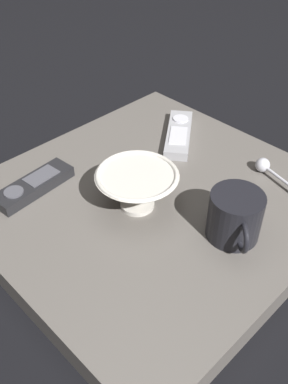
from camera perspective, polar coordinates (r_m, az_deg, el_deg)
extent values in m
plane|color=black|center=(0.83, 1.23, -2.82)|extent=(6.00, 6.00, 0.00)
cube|color=#5B5651|center=(0.82, 1.26, -1.63)|extent=(0.60, 0.58, 0.05)
cylinder|color=beige|center=(0.78, -0.80, -1.65)|extent=(0.06, 0.06, 0.01)
cone|color=beige|center=(0.75, -0.82, 0.34)|extent=(0.15, 0.15, 0.06)
torus|color=beige|center=(0.73, -0.85, 2.21)|extent=(0.14, 0.14, 0.01)
cylinder|color=black|center=(0.71, 12.01, -3.12)|extent=(0.09, 0.09, 0.08)
torus|color=black|center=(0.68, 12.99, -5.83)|extent=(0.04, 0.05, 0.05)
cylinder|color=silver|center=(0.85, 18.24, 1.32)|extent=(0.03, 0.10, 0.01)
sphere|color=silver|center=(0.88, 15.52, 3.50)|extent=(0.03, 0.03, 0.03)
cube|color=#9E9EA3|center=(0.96, 4.65, 7.67)|extent=(0.17, 0.15, 0.02)
cylinder|color=silver|center=(0.99, 4.90, 9.70)|extent=(0.04, 0.04, 0.00)
cube|color=silver|center=(0.93, 4.58, 7.53)|extent=(0.08, 0.07, 0.00)
cube|color=black|center=(0.83, -14.45, 0.84)|extent=(0.16, 0.07, 0.02)
cylinder|color=#4C4C54|center=(0.81, -16.98, 0.00)|extent=(0.04, 0.04, 0.00)
cube|color=#4C4C54|center=(0.83, -13.53, 2.12)|extent=(0.07, 0.04, 0.00)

